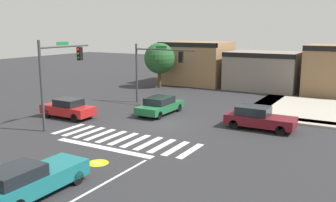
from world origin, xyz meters
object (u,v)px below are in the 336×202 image
car_red (68,108)px  roadside_tree (159,58)px  car_teal (32,179)px  traffic_signal_northwest (157,63)px  car_green (160,105)px  car_maroon (258,118)px  traffic_signal_southwest (59,68)px

car_red → roadside_tree: roadside_tree is taller
car_teal → roadside_tree: size_ratio=0.89×
traffic_signal_northwest → car_teal: (5.26, -18.36, -3.03)m
car_teal → car_green: 15.57m
car_maroon → traffic_signal_southwest: bearing=-153.6°
traffic_signal_northwest → traffic_signal_southwest: 9.87m
car_green → car_red: car_red is taller
car_red → roadside_tree: (-1.50, 16.14, 2.64)m
car_green → car_red: size_ratio=1.09×
car_maroon → car_green: (-8.14, 0.49, -0.06)m
car_green → roadside_tree: 13.76m
car_green → car_teal: bearing=11.4°
car_green → car_red: 7.15m
traffic_signal_northwest → car_maroon: bearing=-19.1°
traffic_signal_northwest → car_green: bearing=-54.8°
roadside_tree → car_green: bearing=-58.8°
traffic_signal_northwest → car_maroon: size_ratio=1.29×
traffic_signal_northwest → car_maroon: traffic_signal_northwest is taller
traffic_signal_southwest → car_maroon: 14.11m
traffic_signal_northwest → traffic_signal_southwest: size_ratio=0.99×
car_red → car_teal: bearing=128.7°
car_green → car_red: (-5.49, -4.59, 0.03)m
roadside_tree → car_teal: bearing=-69.4°
car_maroon → roadside_tree: size_ratio=0.90×
traffic_signal_southwest → car_green: (4.13, 6.58, -3.41)m
car_red → traffic_signal_southwest: bearing=124.3°
car_teal → car_red: size_ratio=1.08×
traffic_signal_southwest → car_green: 8.48m
traffic_signal_southwest → roadside_tree: 18.36m
traffic_signal_southwest → car_teal: size_ratio=1.32×
car_teal → traffic_signal_northwest: bearing=16.0°
car_red → roadside_tree: bearing=-84.7°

